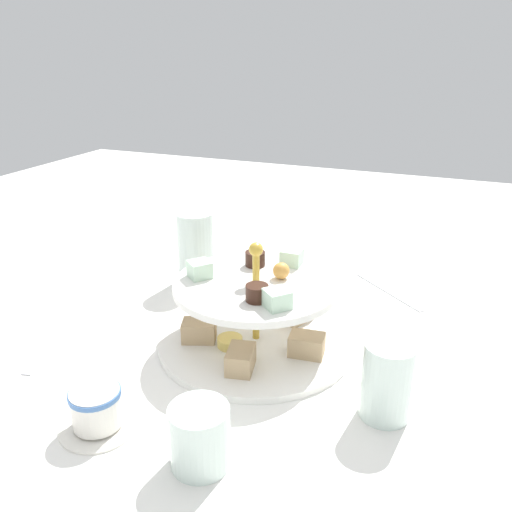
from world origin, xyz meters
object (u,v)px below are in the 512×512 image
water_glass_short_left (200,437)px  water_glass_mid_back (387,381)px  tiered_serving_stand (256,317)px  butter_knife_right (57,341)px  water_glass_tall_right (196,248)px  teacup_with_saucer (97,410)px  butter_knife_left (389,291)px

water_glass_short_left → water_glass_mid_back: size_ratio=0.73×
tiered_serving_stand → butter_knife_right: size_ratio=1.69×
butter_knife_right → water_glass_mid_back: size_ratio=1.77×
water_glass_tall_right → teacup_with_saucer: bearing=11.9°
tiered_serving_stand → water_glass_mid_back: size_ratio=2.98×
water_glass_tall_right → tiered_serving_stand: bearing=48.4°
tiered_serving_stand → water_glass_short_left: bearing=8.4°
teacup_with_saucer → tiered_serving_stand: bearing=157.3°
butter_knife_left → water_glass_tall_right: bearing=55.9°
water_glass_short_left → butter_knife_right: 0.34m
butter_knife_left → butter_knife_right: 0.56m
water_glass_short_left → teacup_with_saucer: water_glass_short_left is taller
teacup_with_saucer → water_glass_mid_back: size_ratio=0.94×
water_glass_mid_back → tiered_serving_stand: bearing=-114.3°
teacup_with_saucer → water_glass_mid_back: bearing=116.0°
butter_knife_left → teacup_with_saucer: bearing=103.8°
butter_knife_left → water_glass_mid_back: size_ratio=1.77×
water_glass_tall_right → butter_knife_left: size_ratio=0.79×
butter_knife_left → tiered_serving_stand: bearing=99.5°
teacup_with_saucer → butter_knife_right: bearing=-126.4°
tiered_serving_stand → water_glass_tall_right: tiered_serving_stand is taller
water_glass_tall_right → water_glass_mid_back: size_ratio=1.39×
butter_knife_right → water_glass_mid_back: water_glass_mid_back is taller
water_glass_tall_right → teacup_with_saucer: water_glass_tall_right is taller
water_glass_short_left → teacup_with_saucer: 0.14m
water_glass_short_left → tiered_serving_stand: bearing=-171.6°
butter_knife_right → water_glass_mid_back: (-0.02, 0.48, 0.05)m
water_glass_short_left → butter_knife_left: (-0.50, 0.12, -0.03)m
butter_knife_left → water_glass_short_left: bearing=117.7°
water_glass_tall_right → water_glass_mid_back: water_glass_tall_right is taller
tiered_serving_stand → teacup_with_saucer: tiered_serving_stand is taller
water_glass_tall_right → water_glass_short_left: size_ratio=1.91×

